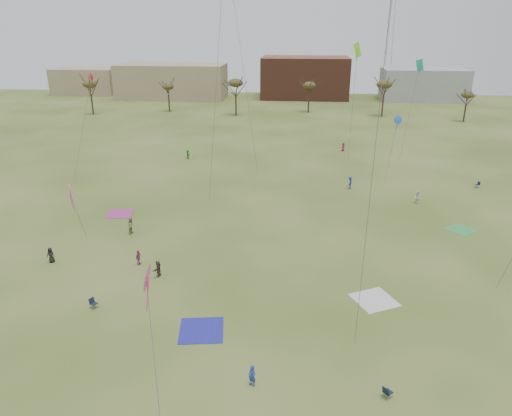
# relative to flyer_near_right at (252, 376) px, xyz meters

# --- Properties ---
(ground) EXTENTS (260.00, 260.00, 0.00)m
(ground) POSITION_rel_flyer_near_right_xyz_m (-1.32, 4.93, -0.76)
(ground) COLOR #394C18
(ground) RESTS_ON ground
(flyer_near_right) EXTENTS (0.67, 0.61, 1.53)m
(flyer_near_right) POSITION_rel_flyer_near_right_xyz_m (0.00, 0.00, 0.00)
(flyer_near_right) COLOR #22379E
(flyer_near_right) RESTS_ON ground
(spectator_fore_b) EXTENTS (0.88, 1.04, 1.88)m
(spectator_fore_b) POSITION_rel_flyer_near_right_xyz_m (-15.45, 21.95, 0.17)
(spectator_fore_b) COLOR #878756
(spectator_fore_b) RESTS_ON ground
(spectator_fore_c) EXTENTS (0.66, 1.49, 1.55)m
(spectator_fore_c) POSITION_rel_flyer_near_right_xyz_m (-9.91, 13.08, 0.01)
(spectator_fore_c) COLOR #4D3F37
(spectator_fore_c) RESTS_ON ground
(flyer_mid_a) EXTENTS (0.78, 0.53, 1.54)m
(flyer_mid_a) POSITION_rel_flyer_near_right_xyz_m (-20.98, 14.75, 0.01)
(flyer_mid_a) COLOR black
(flyer_mid_a) RESTS_ON ground
(spectator_mid_d) EXTENTS (0.52, 0.94, 1.52)m
(spectator_mid_d) POSITION_rel_flyer_near_right_xyz_m (-12.43, 15.09, -0.01)
(spectator_mid_d) COLOR #A84686
(spectator_mid_d) RESTS_ON ground
(spectator_mid_e) EXTENTS (1.00, 1.02, 1.65)m
(spectator_mid_e) POSITION_rel_flyer_near_right_xyz_m (17.79, 34.25, 0.06)
(spectator_mid_e) COLOR silver
(spectator_mid_e) RESTS_ON ground
(flyer_far_a) EXTENTS (1.05, 1.43, 1.50)m
(flyer_far_a) POSITION_rel_flyer_near_right_xyz_m (-16.26, 52.65, -0.02)
(flyer_far_a) COLOR #2B8232
(flyer_far_a) RESTS_ON ground
(flyer_far_b) EXTENTS (0.89, 0.90, 1.57)m
(flyer_far_b) POSITION_rel_flyer_near_right_xyz_m (10.47, 60.09, 0.02)
(flyer_far_b) COLOR #A91D4D
(flyer_far_b) RESTS_ON ground
(flyer_far_c) EXTENTS (1.02, 1.28, 1.73)m
(flyer_far_c) POSITION_rel_flyer_near_right_xyz_m (9.74, 39.33, 0.10)
(flyer_far_c) COLOR navy
(flyer_far_c) RESTS_ON ground
(blanket_blue) EXTENTS (3.71, 3.71, 0.03)m
(blanket_blue) POSITION_rel_flyer_near_right_xyz_m (-4.39, 5.38, -0.76)
(blanket_blue) COLOR #24259F
(blanket_blue) RESTS_ON ground
(blanket_cream) EXTENTS (4.28, 4.28, 0.03)m
(blanket_cream) POSITION_rel_flyer_near_right_xyz_m (9.20, 10.82, -0.76)
(blanket_cream) COLOR silver
(blanket_cream) RESTS_ON ground
(blanket_plum) EXTENTS (3.36, 3.36, 0.03)m
(blanket_plum) POSITION_rel_flyer_near_right_xyz_m (-18.87, 27.39, -0.76)
(blanket_plum) COLOR #AB3482
(blanket_plum) RESTS_ON ground
(blanket_olive) EXTENTS (3.86, 3.86, 0.03)m
(blanket_olive) POSITION_rel_flyer_near_right_xyz_m (20.89, 26.23, -0.76)
(blanket_olive) COLOR green
(blanket_olive) RESTS_ON ground
(camp_chair_left) EXTENTS (0.71, 0.69, 0.87)m
(camp_chair_left) POSITION_rel_flyer_near_right_xyz_m (-13.67, 7.53, -0.50)
(camp_chair_left) COLOR #131E36
(camp_chair_left) RESTS_ON ground
(camp_chair_center) EXTENTS (0.74, 0.73, 0.87)m
(camp_chair_center) POSITION_rel_flyer_near_right_xyz_m (8.41, -0.27, -0.50)
(camp_chair_center) COLOR #121C33
(camp_chair_center) RESTS_ON ground
(camp_chair_right) EXTENTS (0.69, 0.66, 0.87)m
(camp_chair_right) POSITION_rel_flyer_near_right_xyz_m (27.65, 41.41, -0.50)
(camp_chair_right) COLOR #121633
(camp_chair_right) RESTS_ON ground
(kites_aloft) EXTENTS (52.74, 61.83, 27.27)m
(kites_aloft) POSITION_rel_flyer_near_right_xyz_m (-4.18, 29.98, 19.66)
(kites_aloft) COLOR red
(kites_aloft) RESTS_ON ground
(tree_line) EXTENTS (117.44, 49.32, 8.91)m
(tree_line) POSITION_rel_flyer_near_right_xyz_m (-4.16, 84.05, 6.32)
(tree_line) COLOR #3A2B1E
(tree_line) RESTS_ON ground
(building_tan) EXTENTS (32.00, 14.00, 10.00)m
(building_tan) POSITION_rel_flyer_near_right_xyz_m (-36.32, 119.93, 4.24)
(building_tan) COLOR #937F60
(building_tan) RESTS_ON ground
(building_brick) EXTENTS (26.00, 16.00, 12.00)m
(building_brick) POSITION_rel_flyer_near_right_xyz_m (3.68, 124.93, 5.24)
(building_brick) COLOR brown
(building_brick) RESTS_ON ground
(building_grey) EXTENTS (24.00, 12.00, 9.00)m
(building_grey) POSITION_rel_flyer_near_right_xyz_m (38.68, 122.93, 3.74)
(building_grey) COLOR gray
(building_grey) RESTS_ON ground
(building_tan_west) EXTENTS (20.00, 12.00, 8.00)m
(building_tan_west) POSITION_rel_flyer_near_right_xyz_m (-66.32, 126.93, 3.24)
(building_tan_west) COLOR #937F60
(building_tan_west) RESTS_ON ground
(radio_tower) EXTENTS (1.51, 1.72, 41.00)m
(radio_tower) POSITION_rel_flyer_near_right_xyz_m (28.68, 129.93, 18.44)
(radio_tower) COLOR #9EA3A8
(radio_tower) RESTS_ON ground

